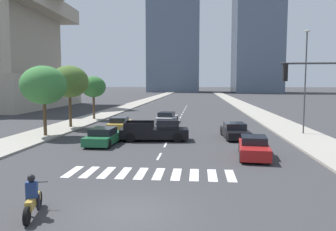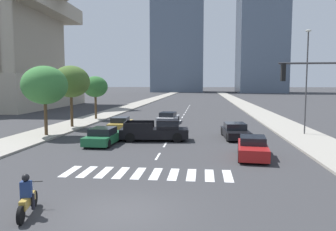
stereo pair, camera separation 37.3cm
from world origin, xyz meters
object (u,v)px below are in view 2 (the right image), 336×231
pickup_truck (158,130)px  street_lamp_east (307,75)px  motorcycle_lead (27,199)px  sedan_gold_0 (121,124)px  sedan_silver_3 (168,118)px  street_tree_second (71,82)px  sedan_red_4 (253,148)px  street_tree_third (95,87)px  sedan_green_1 (104,136)px  traffic_signal_near (328,92)px  sedan_black_2 (235,131)px  street_tree_nearest (45,85)px

pickup_truck → street_lamp_east: size_ratio=0.62×
motorcycle_lead → sedan_gold_0: size_ratio=0.46×
sedan_gold_0 → sedan_silver_3: (4.02, 6.36, -0.02)m
motorcycle_lead → pickup_truck: 15.65m
street_lamp_east → street_tree_second: (-22.30, 2.54, -0.53)m
sedan_red_4 → street_tree_third: size_ratio=0.83×
sedan_gold_0 → street_lamp_east: (16.93, -1.51, 4.67)m
sedan_green_1 → sedan_red_4: size_ratio=1.02×
sedan_silver_3 → street_lamp_east: size_ratio=0.54×
sedan_gold_0 → traffic_signal_near: size_ratio=0.79×
sedan_black_2 → street_tree_nearest: (-16.09, -0.96, 3.83)m
sedan_green_1 → street_tree_second: (-5.95, 8.50, 4.15)m
motorcycle_lead → sedan_black_2: (8.72, 17.26, -0.00)m
pickup_truck → street_tree_nearest: (-9.78, 0.84, 3.60)m
street_lamp_east → motorcycle_lead: bearing=-127.6°
sedan_gold_0 → street_tree_third: 10.77m
motorcycle_lead → sedan_red_4: 13.52m
street_lamp_east → street_tree_third: street_lamp_east is taller
sedan_silver_3 → sedan_red_4: sedan_red_4 is taller
street_lamp_east → street_tree_third: size_ratio=1.70×
traffic_signal_near → street_tree_nearest: size_ratio=0.99×
street_tree_nearest → traffic_signal_near: bearing=-25.6°
sedan_green_1 → street_tree_second: bearing=37.0°
sedan_black_2 → pickup_truck: bearing=-78.3°
sedan_gold_0 → sedan_green_1: bearing=-178.0°
motorcycle_lead → sedan_silver_3: 27.33m
sedan_green_1 → street_tree_nearest: 7.64m
motorcycle_lead → sedan_black_2: 19.34m
traffic_signal_near → motorcycle_lead: bearing=29.3°
motorcycle_lead → street_tree_nearest: bearing=10.9°
street_tree_second → sedan_red_4: bearing=-35.9°
motorcycle_lead → sedan_red_4: (9.10, 10.00, 0.02)m
street_lamp_east → pickup_truck: bearing=-162.6°
street_tree_nearest → street_lamp_east: bearing=7.9°
pickup_truck → sedan_red_4: 8.64m
sedan_red_4 → sedan_silver_3: bearing=-152.0°
street_lamp_east → street_tree_nearest: street_lamp_east is taller
pickup_truck → street_tree_nearest: 10.46m
pickup_truck → street_tree_second: street_tree_second is taller
street_tree_third → motorcycle_lead: bearing=-76.0°
motorcycle_lead → street_tree_nearest: (-7.37, 16.30, 3.83)m
sedan_red_4 → traffic_signal_near: (3.19, -3.11, 3.52)m
motorcycle_lead → pickup_truck: bearing=-22.3°
street_tree_second → street_lamp_east: bearing=-6.5°
sedan_silver_3 → traffic_signal_near: 23.08m
pickup_truck → street_tree_second: 12.37m
street_tree_third → sedan_green_1: bearing=-69.7°
sedan_silver_3 → street_tree_third: bearing=81.8°
sedan_gold_0 → sedan_black_2: bearing=-111.2°
sedan_green_1 → street_tree_third: (-5.95, 16.12, 3.55)m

